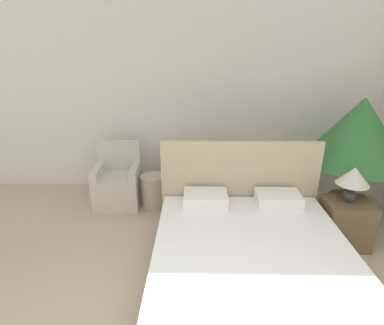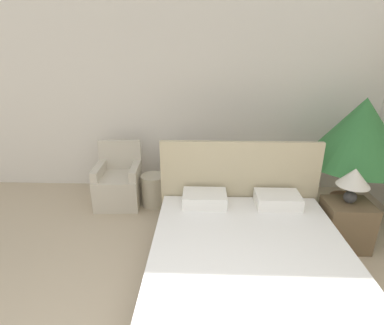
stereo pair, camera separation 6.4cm
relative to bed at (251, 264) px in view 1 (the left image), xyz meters
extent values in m
cube|color=silver|center=(-0.56, 2.31, 1.17)|extent=(10.00, 0.06, 2.90)
cube|color=#4C4238|center=(0.00, -0.09, -0.15)|extent=(1.80, 2.03, 0.26)
cube|color=white|center=(0.00, -0.09, 0.10)|extent=(1.76, 1.99, 0.24)
cube|color=tan|center=(0.00, 0.96, 0.31)|extent=(1.84, 0.06, 1.17)
cube|color=white|center=(-0.41, 0.72, 0.29)|extent=(0.48, 0.33, 0.14)
cube|color=white|center=(0.41, 0.72, 0.29)|extent=(0.48, 0.33, 0.14)
cube|color=beige|center=(-1.64, 1.61, -0.05)|extent=(0.65, 0.64, 0.45)
cube|color=beige|center=(-1.65, 1.89, 0.39)|extent=(0.62, 0.09, 0.44)
cube|color=beige|center=(-1.90, 1.60, 0.24)|extent=(0.13, 0.55, 0.15)
cube|color=beige|center=(-1.38, 1.63, 0.24)|extent=(0.13, 0.55, 0.15)
cube|color=beige|center=(-0.62, 1.61, -0.05)|extent=(0.69, 0.69, 0.45)
cube|color=beige|center=(-0.66, 1.88, 0.39)|extent=(0.62, 0.14, 0.44)
cube|color=beige|center=(-0.88, 1.58, 0.24)|extent=(0.17, 0.56, 0.15)
cube|color=beige|center=(-0.37, 1.65, 0.24)|extent=(0.17, 0.56, 0.15)
cylinder|color=brown|center=(1.50, 1.36, -0.14)|extent=(0.42, 0.42, 0.29)
cylinder|color=brown|center=(1.50, 1.36, 0.26)|extent=(0.06, 0.06, 0.50)
cone|color=#2D6B33|center=(1.50, 1.36, 0.92)|extent=(1.25, 1.25, 0.82)
cube|color=brown|center=(1.19, 0.71, 0.00)|extent=(0.50, 0.41, 0.55)
sphere|color=#333333|center=(1.19, 0.72, 0.34)|extent=(0.14, 0.14, 0.14)
cylinder|color=#333333|center=(1.19, 0.72, 0.45)|extent=(0.02, 0.02, 0.07)
cone|color=beige|center=(1.19, 0.72, 0.58)|extent=(0.34, 0.34, 0.19)
cylinder|color=#B7AD93|center=(-1.13, 1.60, -0.05)|extent=(0.35, 0.35, 0.46)
camera|label=1|loc=(-0.51, -2.25, 1.87)|focal=28.00mm
camera|label=2|loc=(-0.44, -2.25, 1.87)|focal=28.00mm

